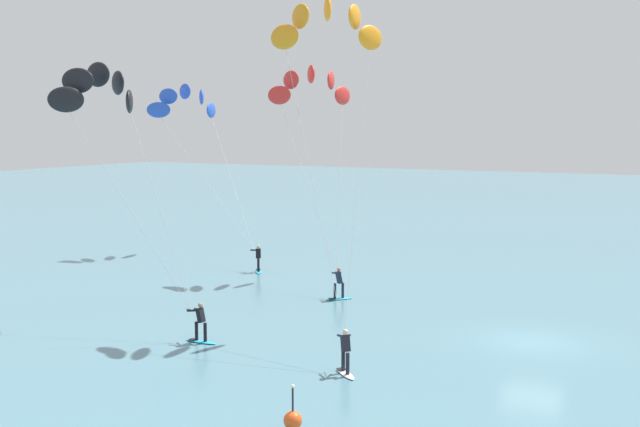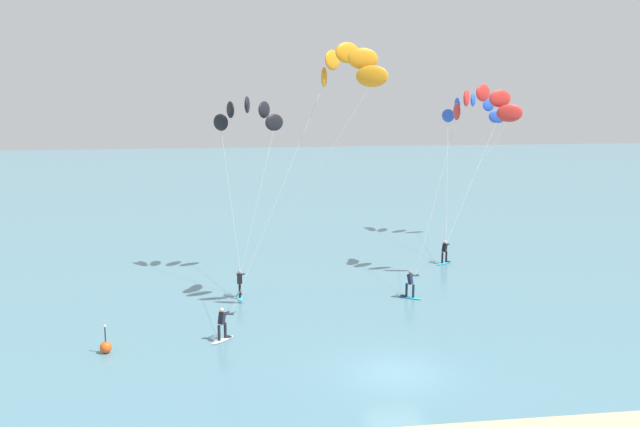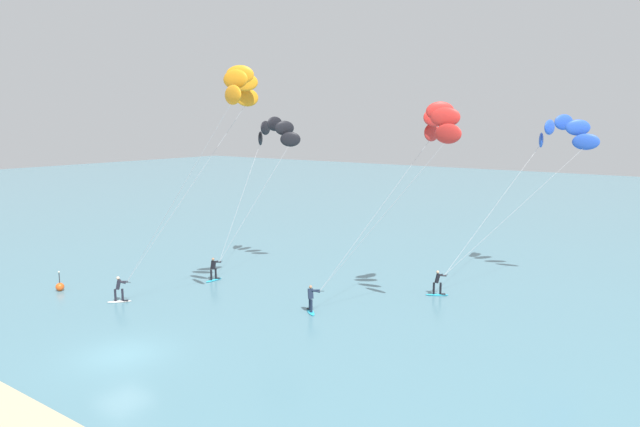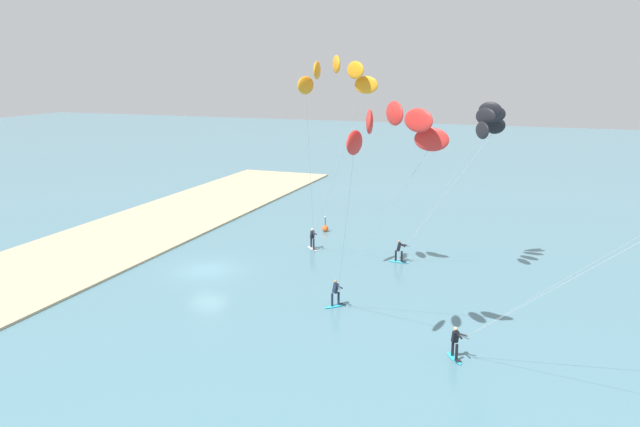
% 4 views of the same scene
% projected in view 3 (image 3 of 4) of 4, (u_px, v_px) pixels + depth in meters
% --- Properties ---
extents(ground_plane, '(240.00, 240.00, 0.00)m').
position_uv_depth(ground_plane, '(122.00, 355.00, 28.92)').
color(ground_plane, slate).
extents(kitesurfer_nearshore, '(9.41, 7.39, 14.64)m').
position_uv_depth(kitesurfer_nearshore, '(235.00, 95.00, 34.67)').
color(kitesurfer_nearshore, white).
rests_on(kitesurfer_nearshore, ground).
extents(kitesurfer_mid_water, '(8.57, 7.67, 12.50)m').
position_uv_depth(kitesurfer_mid_water, '(434.00, 130.00, 33.98)').
color(kitesurfer_mid_water, '#23ADD1').
rests_on(kitesurfer_mid_water, ground).
extents(kitesurfer_far_out, '(4.75, 7.66, 11.73)m').
position_uv_depth(kitesurfer_far_out, '(272.00, 138.00, 44.84)').
color(kitesurfer_far_out, '#23ADD1').
rests_on(kitesurfer_far_out, ground).
extents(kitesurfer_downwind, '(8.39, 11.50, 11.87)m').
position_uv_depth(kitesurfer_downwind, '(558.00, 138.00, 41.30)').
color(kitesurfer_downwind, '#23ADD1').
rests_on(kitesurfer_downwind, ground).
extents(marker_buoy, '(0.56, 0.56, 1.38)m').
position_uv_depth(marker_buoy, '(60.00, 287.00, 39.78)').
color(marker_buoy, '#EA5119').
rests_on(marker_buoy, ground).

